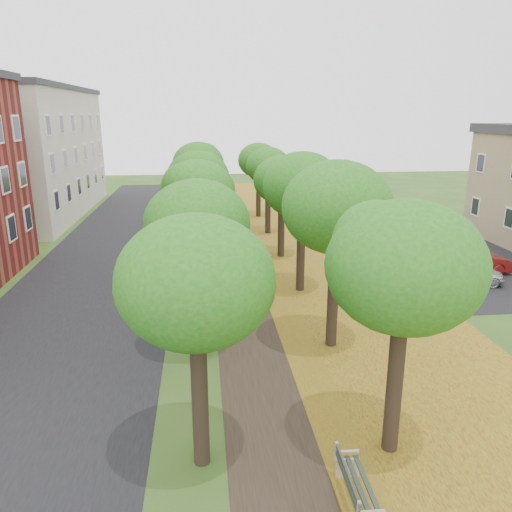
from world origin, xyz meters
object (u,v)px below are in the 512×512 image
object	(u,v)px
bench	(356,487)
car_white	(404,234)
car_red	(471,261)
car_silver	(465,272)
car_grey	(457,254)

from	to	relation	value
bench	car_white	xyz separation A→B (m)	(9.87, 21.69, 0.19)
car_red	car_white	distance (m)	6.40
car_red	car_white	world-z (taller)	car_white
bench	car_red	world-z (taller)	car_red
car_silver	car_grey	distance (m)	3.19
bench	car_grey	world-z (taller)	car_grey
car_silver	car_white	world-z (taller)	car_white
bench	car_white	size ratio (longest dim) A/B	0.41
car_grey	car_silver	bearing A→B (deg)	146.30
car_silver	bench	bearing A→B (deg)	154.14
bench	car_red	size ratio (longest dim) A/B	0.49
bench	car_white	world-z (taller)	car_white
car_silver	car_red	bearing A→B (deg)	-27.62
bench	car_silver	size ratio (longest dim) A/B	0.55
car_silver	car_grey	xyz separation A→B (m)	(1.14, 2.97, 0.04)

